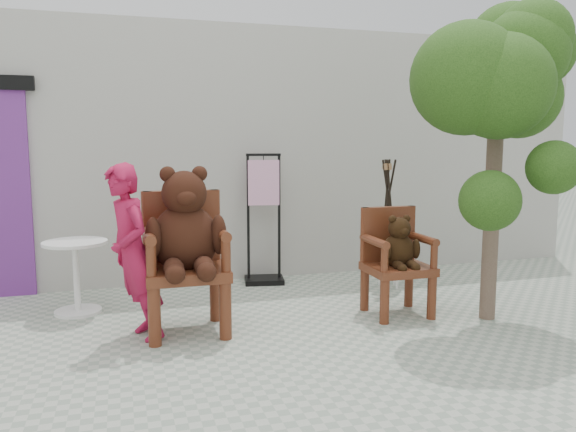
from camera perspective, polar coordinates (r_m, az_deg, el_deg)
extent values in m
plane|color=#9FA493|center=(4.50, 3.86, -13.93)|extent=(60.00, 60.00, 0.00)
cube|color=#AAA79F|center=(7.17, -4.76, 6.34)|extent=(9.00, 1.00, 3.00)
cylinder|color=#4A1F10|center=(4.72, -13.41, -9.94)|extent=(0.10, 0.10, 0.49)
cylinder|color=#4A1F10|center=(5.22, -13.75, -8.26)|extent=(0.10, 0.10, 0.49)
cylinder|color=#4A1F10|center=(4.78, -6.38, -9.55)|extent=(0.10, 0.10, 0.49)
cylinder|color=#4A1F10|center=(5.28, -7.40, -7.93)|extent=(0.10, 0.10, 0.49)
cube|color=#4A1F10|center=(4.92, -10.31, -5.66)|extent=(0.69, 0.64, 0.09)
cube|color=#4A1F10|center=(5.12, -10.74, -1.00)|extent=(0.66, 0.09, 0.64)
cylinder|color=#4A1F10|center=(5.10, -14.11, -1.13)|extent=(0.09, 0.09, 0.64)
cylinder|color=#4A1F10|center=(4.60, -13.74, -4.23)|extent=(0.08, 0.08, 0.29)
cylinder|color=#4A1F10|center=(4.83, -13.95, -1.93)|extent=(0.09, 0.60, 0.09)
cylinder|color=#4A1F10|center=(5.15, -7.41, -0.87)|extent=(0.09, 0.09, 0.64)
cylinder|color=#4A1F10|center=(4.67, -6.32, -3.89)|extent=(0.08, 0.08, 0.29)
cylinder|color=#4A1F10|center=(4.89, -6.90, -1.65)|extent=(0.09, 0.60, 0.09)
ellipsoid|color=black|center=(4.89, -10.42, -2.29)|extent=(0.57, 0.48, 0.60)
sphere|color=black|center=(4.81, -10.50, 2.29)|extent=(0.38, 0.38, 0.38)
ellipsoid|color=black|center=(4.66, -10.29, 1.78)|extent=(0.17, 0.14, 0.14)
sphere|color=black|center=(4.79, -12.14, 4.17)|extent=(0.13, 0.13, 0.13)
sphere|color=black|center=(4.82, -8.98, 4.27)|extent=(0.13, 0.13, 0.13)
ellipsoid|color=black|center=(4.74, -13.53, -2.16)|extent=(0.13, 0.19, 0.34)
ellipsoid|color=black|center=(4.66, -11.54, -5.23)|extent=(0.17, 0.33, 0.17)
sphere|color=black|center=(4.54, -11.38, -5.82)|extent=(0.16, 0.16, 0.16)
ellipsoid|color=black|center=(4.80, -7.06, -1.89)|extent=(0.13, 0.19, 0.34)
ellipsoid|color=black|center=(4.69, -8.52, -5.09)|extent=(0.17, 0.33, 0.17)
sphere|color=black|center=(4.57, -8.28, -5.67)|extent=(0.16, 0.16, 0.16)
cylinder|color=#4A1F10|center=(5.22, 9.78, -8.59)|extent=(0.09, 0.09, 0.41)
cylinder|color=#4A1F10|center=(5.60, 7.79, -7.45)|extent=(0.09, 0.09, 0.41)
cylinder|color=#4A1F10|center=(5.45, 14.40, -8.04)|extent=(0.09, 0.09, 0.41)
cylinder|color=#4A1F10|center=(5.81, 12.18, -7.00)|extent=(0.09, 0.09, 0.41)
cube|color=#4A1F10|center=(5.46, 11.11, -5.30)|extent=(0.58, 0.53, 0.08)
cube|color=#4A1F10|center=(5.60, 10.11, -1.77)|extent=(0.55, 0.08, 0.53)
cylinder|color=#4A1F10|center=(5.49, 7.76, -1.91)|extent=(0.08, 0.08, 0.53)
cylinder|color=#4A1F10|center=(5.12, 9.78, -4.28)|extent=(0.07, 0.07, 0.24)
cylinder|color=#4A1F10|center=(5.29, 8.77, -2.55)|extent=(0.08, 0.51, 0.08)
cylinder|color=#4A1F10|center=(5.72, 12.36, -1.64)|extent=(0.08, 0.08, 0.53)
cylinder|color=#4A1F10|center=(5.36, 14.62, -3.89)|extent=(0.07, 0.07, 0.24)
cylinder|color=#4A1F10|center=(5.53, 13.50, -2.24)|extent=(0.08, 0.51, 0.08)
ellipsoid|color=black|center=(5.43, 11.12, -3.50)|extent=(0.32, 0.27, 0.33)
sphere|color=black|center=(5.38, 11.26, -1.25)|extent=(0.21, 0.21, 0.21)
ellipsoid|color=black|center=(5.31, 11.68, -1.55)|extent=(0.09, 0.08, 0.08)
sphere|color=black|center=(5.34, 10.56, -0.32)|extent=(0.07, 0.07, 0.07)
sphere|color=black|center=(5.41, 11.95, -0.26)|extent=(0.07, 0.07, 0.07)
ellipsoid|color=black|center=(5.30, 10.03, -3.49)|extent=(0.07, 0.11, 0.19)
ellipsoid|color=black|center=(5.30, 11.15, -4.97)|extent=(0.09, 0.19, 0.09)
sphere|color=black|center=(5.23, 11.52, -5.25)|extent=(0.09, 0.09, 0.09)
ellipsoid|color=black|center=(5.44, 12.87, -3.28)|extent=(0.07, 0.11, 0.19)
ellipsoid|color=black|center=(5.36, 12.45, -4.86)|extent=(0.09, 0.19, 0.09)
sphere|color=black|center=(5.30, 12.84, -5.13)|extent=(0.09, 0.09, 0.09)
imported|color=#A2143A|center=(4.79, -15.36, -3.67)|extent=(0.52, 0.63, 1.47)
cylinder|color=white|center=(5.73, -20.84, -2.55)|extent=(0.60, 0.60, 0.03)
cylinder|color=white|center=(5.80, -20.69, -5.86)|extent=(0.06, 0.06, 0.68)
cylinder|color=white|center=(5.88, -20.53, -9.04)|extent=(0.44, 0.44, 0.03)
cube|color=black|center=(6.51, -4.06, -0.39)|extent=(0.03, 0.03, 1.50)
cube|color=black|center=(6.54, -0.91, -0.34)|extent=(0.03, 0.03, 1.50)
cube|color=black|center=(6.46, -2.52, 6.23)|extent=(0.40, 0.10, 0.03)
cube|color=black|center=(6.66, -2.44, -6.51)|extent=(0.50, 0.42, 0.06)
cube|color=#E09AC1|center=(6.47, -2.49, 3.40)|extent=(0.36, 0.10, 0.52)
cylinder|color=black|center=(6.46, -2.52, 5.97)|extent=(0.01, 0.01, 0.08)
cylinder|color=white|center=(6.48, 10.23, -3.31)|extent=(0.32, 0.32, 0.03)
cylinder|color=white|center=(6.64, 10.52, -5.00)|extent=(0.03, 0.03, 0.44)
cylinder|color=white|center=(6.56, 9.19, -5.11)|extent=(0.03, 0.03, 0.44)
cylinder|color=white|center=(6.41, 9.85, -5.42)|extent=(0.03, 0.03, 0.44)
cylinder|color=white|center=(6.49, 11.20, -5.30)|extent=(0.03, 0.03, 0.44)
cylinder|color=black|center=(6.42, 9.97, 2.14)|extent=(0.11, 0.08, 0.80)
cylinder|color=olive|center=(6.42, 9.72, 5.01)|extent=(0.04, 0.04, 0.08)
cylinder|color=black|center=(6.35, 10.12, 2.08)|extent=(0.10, 0.16, 0.79)
cylinder|color=olive|center=(6.28, 9.89, 4.96)|extent=(0.04, 0.05, 0.08)
cylinder|color=black|center=(6.36, 10.06, 2.09)|extent=(0.05, 0.10, 0.80)
cylinder|color=olive|center=(6.31, 9.94, 4.97)|extent=(0.04, 0.04, 0.07)
cylinder|color=black|center=(6.44, 10.24, 2.15)|extent=(0.15, 0.05, 0.79)
cylinder|color=olive|center=(6.47, 10.19, 5.02)|extent=(0.05, 0.04, 0.08)
cylinder|color=black|center=(6.35, 10.31, 2.07)|extent=(0.09, 0.07, 0.80)
cylinder|color=olive|center=(6.30, 10.34, 4.95)|extent=(0.04, 0.04, 0.07)
cylinder|color=black|center=(6.35, 10.31, 2.07)|extent=(0.10, 0.07, 0.80)
cylinder|color=olive|center=(6.29, 10.35, 4.95)|extent=(0.04, 0.04, 0.08)
cylinder|color=#4E3B2E|center=(5.46, 20.11, 2.99)|extent=(0.14, 0.14, 2.51)
sphere|color=#18360E|center=(5.54, 22.81, 14.96)|extent=(0.78, 0.78, 0.78)
sphere|color=#18360E|center=(5.61, 23.61, 16.25)|extent=(0.67, 0.67, 0.67)
sphere|color=#18360E|center=(5.18, 20.71, 12.21)|extent=(0.89, 0.89, 0.89)
sphere|color=#18360E|center=(5.91, 21.51, 15.86)|extent=(0.78, 0.78, 0.78)
sphere|color=#18360E|center=(5.18, 17.71, 13.15)|extent=(0.97, 0.97, 0.97)
sphere|color=#18360E|center=(5.91, 24.17, 14.96)|extent=(0.65, 0.65, 0.65)
sphere|color=#18360E|center=(5.78, 22.44, 11.08)|extent=(0.77, 0.77, 0.77)
sphere|color=#18360E|center=(4.89, 19.82, 1.48)|extent=(0.50, 0.50, 0.50)
sphere|color=#18360E|center=(5.15, 25.40, 4.48)|extent=(0.45, 0.45, 0.45)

